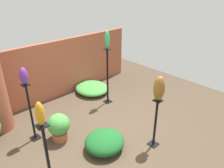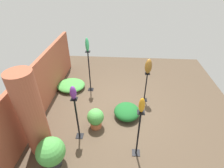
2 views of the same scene
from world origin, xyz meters
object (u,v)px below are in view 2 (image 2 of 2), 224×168
(pedestal_amber, at_px, (138,136))
(art_vase_bronze, at_px, (148,66))
(potted_plant_front_left, at_px, (51,152))
(art_vase_amber, at_px, (142,105))
(pedestal_bronze, at_px, (145,89))
(art_vase_violet, at_px, (73,93))
(pedestal_violet, at_px, (77,120))
(potted_plant_mid_right, at_px, (96,118))
(art_vase_jade, at_px, (87,45))
(pedestal_jade, at_px, (90,73))
(brick_pillar, at_px, (32,115))

(pedestal_amber, distance_m, art_vase_bronze, 2.34)
(potted_plant_front_left, bearing_deg, art_vase_amber, -77.96)
(pedestal_bronze, relative_size, art_vase_violet, 3.07)
(pedestal_violet, xyz_separation_m, pedestal_bronze, (1.76, -1.94, -0.12))
(pedestal_violet, bearing_deg, potted_plant_front_left, 153.26)
(art_vase_amber, height_order, potted_plant_mid_right, art_vase_amber)
(art_vase_violet, bearing_deg, art_vase_jade, 1.86)
(pedestal_violet, distance_m, art_vase_bronze, 2.72)
(pedestal_bronze, relative_size, pedestal_jade, 0.69)
(pedestal_amber, distance_m, art_vase_amber, 0.95)
(art_vase_bronze, relative_size, art_vase_amber, 1.37)
(art_vase_amber, xyz_separation_m, art_vase_jade, (2.69, 1.63, 0.23))
(brick_pillar, distance_m, potted_plant_mid_right, 1.73)
(art_vase_jade, distance_m, potted_plant_front_left, 3.44)
(pedestal_bronze, distance_m, art_vase_violet, 2.81)
(pedestal_amber, height_order, potted_plant_front_left, pedestal_amber)
(brick_pillar, height_order, art_vase_jade, brick_pillar)
(pedestal_jade, xyz_separation_m, art_vase_bronze, (-0.50, -2.02, 0.62))
(pedestal_amber, height_order, potted_plant_mid_right, pedestal_amber)
(art_vase_violet, relative_size, art_vase_bronze, 0.70)
(brick_pillar, bearing_deg, art_vase_bronze, -52.64)
(brick_pillar, xyz_separation_m, pedestal_amber, (-0.02, -2.46, -0.49))
(potted_plant_mid_right, bearing_deg, pedestal_violet, 133.71)
(pedestal_violet, bearing_deg, brick_pillar, 114.44)
(brick_pillar, relative_size, pedestal_bronze, 2.07)
(brick_pillar, distance_m, art_vase_amber, 2.50)
(pedestal_amber, distance_m, art_vase_jade, 3.36)
(pedestal_violet, height_order, art_vase_jade, art_vase_jade)
(pedestal_amber, bearing_deg, pedestal_violet, 74.52)
(pedestal_bronze, distance_m, potted_plant_front_left, 3.53)
(brick_pillar, height_order, pedestal_jade, brick_pillar)
(brick_pillar, bearing_deg, pedestal_bronze, -52.64)
(art_vase_bronze, height_order, art_vase_amber, art_vase_amber)
(pedestal_violet, bearing_deg, pedestal_bronze, -47.81)
(pedestal_violet, distance_m, art_vase_violet, 0.90)
(pedestal_bronze, distance_m, pedestal_amber, 2.23)
(brick_pillar, relative_size, art_vase_jade, 4.74)
(potted_plant_front_left, xyz_separation_m, potted_plant_mid_right, (1.25, -0.84, -0.09))
(pedestal_violet, xyz_separation_m, art_vase_amber, (-0.43, -1.56, 0.98))
(brick_pillar, relative_size, art_vase_violet, 6.35)
(art_vase_bronze, distance_m, potted_plant_front_left, 3.65)
(pedestal_violet, relative_size, art_vase_violet, 3.74)
(pedestal_violet, height_order, pedestal_bronze, pedestal_violet)
(potted_plant_front_left, height_order, potted_plant_mid_right, potted_plant_front_left)
(pedestal_violet, bearing_deg, art_vase_jade, 1.86)
(art_vase_amber, distance_m, potted_plant_mid_right, 1.88)
(pedestal_bronze, distance_m, art_vase_amber, 2.48)
(pedestal_bronze, bearing_deg, pedestal_amber, 169.98)
(art_vase_violet, xyz_separation_m, potted_plant_mid_right, (0.39, -0.41, -1.17))
(art_vase_violet, bearing_deg, art_vase_amber, -105.48)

